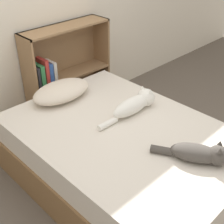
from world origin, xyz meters
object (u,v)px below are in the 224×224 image
at_px(cat_dark, 200,153).
at_px(bookshelf, 63,73).
at_px(bed, 124,158).
at_px(cat_light, 136,104).
at_px(pillow, 61,91).

relative_size(cat_dark, bookshelf, 0.45).
xyz_separation_m(bed, cat_light, (0.26, 0.13, 0.34)).
bearing_deg(cat_light, pillow, 116.93).
relative_size(bed, cat_light, 3.00).
height_order(bed, pillow, pillow).
distance_m(pillow, cat_light, 0.66).
distance_m(pillow, bookshelf, 0.58).
distance_m(bed, bookshelf, 1.24).
bearing_deg(cat_dark, bookshelf, 144.14).
bearing_deg(cat_dark, bed, 161.06).
bearing_deg(pillow, bookshelf, 52.17).
height_order(cat_light, cat_dark, cat_light).
bearing_deg(bookshelf, cat_light, -92.65).
distance_m(bed, cat_light, 0.45).
bearing_deg(bed, cat_light, 26.37).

